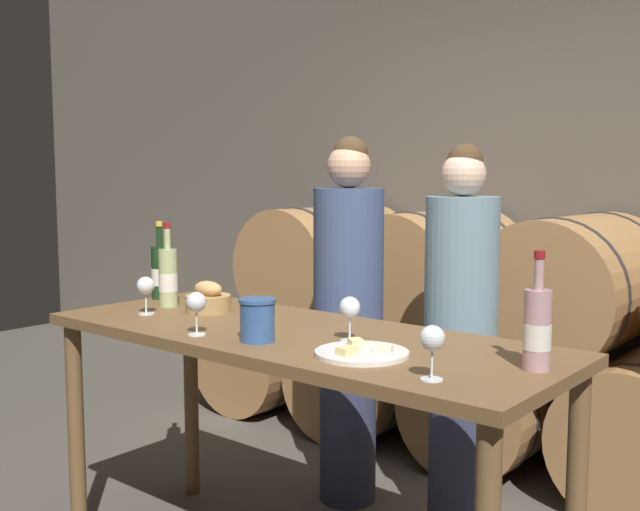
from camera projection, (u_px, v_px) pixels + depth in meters
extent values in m
cube|color=#60594F|center=(553.00, 150.00, 4.18)|extent=(10.00, 0.12, 3.20)
cylinder|color=#9E7042|center=(282.00, 350.00, 4.83)|extent=(0.67, 0.95, 0.67)
cylinder|color=#2D2D33|center=(249.00, 359.00, 4.59)|extent=(0.68, 0.02, 0.68)
cylinder|color=#2D2D33|center=(312.00, 342.00, 5.06)|extent=(0.68, 0.02, 0.68)
cylinder|color=#9E7042|center=(379.00, 369.00, 4.35)|extent=(0.67, 0.95, 0.67)
cylinder|color=#2D2D33|center=(347.00, 380.00, 4.11)|extent=(0.68, 0.02, 0.68)
cylinder|color=#2D2D33|center=(407.00, 359.00, 4.58)|extent=(0.68, 0.02, 0.68)
cylinder|color=#9E7042|center=(500.00, 394.00, 3.86)|extent=(0.67, 0.95, 0.67)
cylinder|color=#2D2D33|center=(472.00, 408.00, 3.63)|extent=(0.68, 0.02, 0.68)
cylinder|color=#2D2D33|center=(525.00, 381.00, 4.10)|extent=(0.68, 0.02, 0.68)
cylinder|color=#2D2D33|center=(634.00, 443.00, 3.15)|extent=(0.68, 0.02, 0.68)
cylinder|color=#9E7042|center=(328.00, 262.00, 4.52)|extent=(0.67, 0.95, 0.67)
cylinder|color=#2D2D33|center=(295.00, 267.00, 4.29)|extent=(0.68, 0.02, 0.68)
cylinder|color=#2D2D33|center=(358.00, 258.00, 4.75)|extent=(0.68, 0.02, 0.68)
cylinder|color=#9E7042|center=(438.00, 272.00, 4.04)|extent=(0.67, 0.95, 0.67)
cylinder|color=#2D2D33|center=(407.00, 278.00, 3.81)|extent=(0.68, 0.02, 0.68)
cylinder|color=#2D2D33|center=(465.00, 267.00, 4.27)|extent=(0.68, 0.02, 0.68)
cylinder|color=#9E7042|center=(577.00, 286.00, 3.56)|extent=(0.67, 0.95, 0.67)
cylinder|color=#2D2D33|center=(552.00, 294.00, 3.33)|extent=(0.68, 0.02, 0.68)
cylinder|color=#2D2D33|center=(599.00, 279.00, 3.79)|extent=(0.68, 0.02, 0.68)
cylinder|color=brown|center=(76.00, 434.00, 2.95)|extent=(0.06, 0.06, 0.89)
cylinder|color=brown|center=(191.00, 399.00, 3.41)|extent=(0.06, 0.06, 0.89)
cylinder|color=brown|center=(576.00, 510.00, 2.29)|extent=(0.06, 0.06, 0.89)
cube|color=brown|center=(294.00, 337.00, 2.57)|extent=(1.90, 0.71, 0.04)
cylinder|color=#2D334C|center=(348.00, 415.00, 3.35)|extent=(0.25, 0.25, 0.78)
cylinder|color=#3D4C75|center=(348.00, 259.00, 3.27)|extent=(0.31, 0.31, 0.62)
sphere|color=tan|center=(349.00, 166.00, 3.23)|extent=(0.19, 0.19, 0.19)
sphere|color=#47331E|center=(350.00, 154.00, 3.23)|extent=(0.16, 0.16, 0.16)
cylinder|color=#2D334C|center=(458.00, 444.00, 3.00)|extent=(0.24, 0.24, 0.77)
cylinder|color=gray|center=(461.00, 274.00, 2.93)|extent=(0.29, 0.29, 0.61)
sphere|color=beige|center=(464.00, 174.00, 2.88)|extent=(0.17, 0.17, 0.17)
sphere|color=#47331E|center=(465.00, 162.00, 2.89)|extent=(0.14, 0.14, 0.14)
cylinder|color=#193819|center=(160.00, 273.00, 3.22)|extent=(0.08, 0.08, 0.23)
cylinder|color=#193819|center=(159.00, 236.00, 3.21)|extent=(0.03, 0.03, 0.09)
cylinder|color=gold|center=(159.00, 224.00, 3.20)|extent=(0.03, 0.03, 0.02)
cylinder|color=white|center=(160.00, 277.00, 3.23)|extent=(0.08, 0.08, 0.07)
cylinder|color=#ADBC7F|center=(168.00, 278.00, 3.04)|extent=(0.08, 0.08, 0.23)
cylinder|color=#ADBC7F|center=(167.00, 239.00, 3.02)|extent=(0.03, 0.03, 0.09)
cylinder|color=maroon|center=(167.00, 225.00, 3.02)|extent=(0.03, 0.03, 0.02)
cylinder|color=white|center=(168.00, 282.00, 3.04)|extent=(0.08, 0.08, 0.07)
cylinder|color=#BC8E93|center=(537.00, 330.00, 2.05)|extent=(0.08, 0.08, 0.22)
cylinder|color=#BC8E93|center=(539.00, 274.00, 2.03)|extent=(0.03, 0.03, 0.09)
cylinder|color=maroon|center=(540.00, 255.00, 2.03)|extent=(0.03, 0.03, 0.02)
cylinder|color=white|center=(537.00, 337.00, 2.05)|extent=(0.08, 0.08, 0.07)
cylinder|color=#335693|center=(257.00, 320.00, 2.41)|extent=(0.11, 0.11, 0.14)
cylinder|color=#335693|center=(257.00, 300.00, 2.40)|extent=(0.12, 0.12, 0.01)
cylinder|color=#A87F4C|center=(208.00, 303.00, 2.93)|extent=(0.18, 0.18, 0.07)
ellipsoid|color=tan|center=(208.00, 289.00, 2.92)|extent=(0.13, 0.08, 0.06)
cylinder|color=white|center=(362.00, 353.00, 2.22)|extent=(0.28, 0.28, 0.01)
cube|color=beige|center=(383.00, 349.00, 2.20)|extent=(0.07, 0.06, 0.02)
cube|color=beige|center=(356.00, 343.00, 2.28)|extent=(0.07, 0.07, 0.02)
cube|color=#E0CC7F|center=(347.00, 351.00, 2.18)|extent=(0.05, 0.06, 0.02)
cylinder|color=white|center=(146.00, 314.00, 2.88)|extent=(0.06, 0.06, 0.00)
cylinder|color=white|center=(146.00, 303.00, 2.87)|extent=(0.01, 0.01, 0.08)
sphere|color=white|center=(146.00, 285.00, 2.87)|extent=(0.07, 0.07, 0.07)
cylinder|color=white|center=(197.00, 335.00, 2.51)|extent=(0.06, 0.06, 0.00)
cylinder|color=white|center=(197.00, 322.00, 2.50)|extent=(0.01, 0.01, 0.08)
sphere|color=white|center=(196.00, 302.00, 2.49)|extent=(0.07, 0.07, 0.07)
cylinder|color=white|center=(349.00, 341.00, 2.41)|extent=(0.06, 0.06, 0.00)
cylinder|color=white|center=(349.00, 328.00, 2.41)|extent=(0.01, 0.01, 0.08)
sphere|color=white|center=(349.00, 307.00, 2.40)|extent=(0.07, 0.07, 0.07)
cylinder|color=white|center=(432.00, 379.00, 1.96)|extent=(0.06, 0.06, 0.00)
cylinder|color=white|center=(432.00, 364.00, 1.95)|extent=(0.01, 0.01, 0.08)
sphere|color=white|center=(432.00, 338.00, 1.95)|extent=(0.07, 0.07, 0.07)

